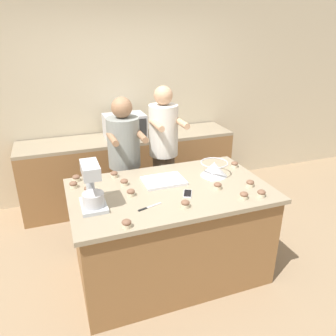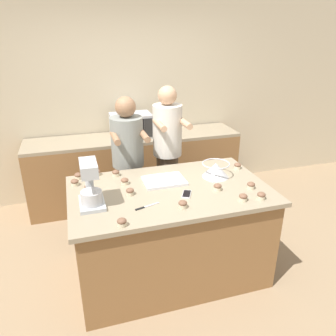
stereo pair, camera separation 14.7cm
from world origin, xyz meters
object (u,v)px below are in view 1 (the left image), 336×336
(cupcake_4, at_px, (114,174))
(cupcake_11, at_px, (127,224))
(cupcake_12, at_px, (185,204))
(cupcake_10, at_px, (261,193))
(cupcake_0, at_px, (73,185))
(cupcake_5, at_px, (76,178))
(knife, at_px, (148,207))
(person_left, at_px, (125,167))
(cupcake_1, at_px, (218,186))
(microwave_oven, at_px, (125,126))
(cupcake_13, at_px, (124,182))
(cupcake_2, at_px, (88,189))
(baking_tray, at_px, (164,180))
(cell_phone, at_px, (188,194))
(cupcake_3, at_px, (244,195))
(person_right, at_px, (164,157))
(cupcake_9, at_px, (131,192))
(stand_mixer, at_px, (92,188))
(cupcake_8, at_px, (95,174))
(mixing_bowl, at_px, (214,168))
(cupcake_6, at_px, (250,183))

(cupcake_4, bearing_deg, cupcake_11, -95.76)
(cupcake_12, bearing_deg, cupcake_10, -4.57)
(cupcake_0, relative_size, cupcake_5, 1.00)
(cupcake_11, bearing_deg, knife, 43.34)
(person_left, height_order, cupcake_1, person_left)
(microwave_oven, xyz_separation_m, cupcake_0, (-0.77, -1.26, -0.14))
(cupcake_10, height_order, cupcake_13, same)
(knife, bearing_deg, cupcake_5, 124.65)
(person_left, distance_m, cupcake_11, 1.30)
(cupcake_10, relative_size, cupcake_11, 1.00)
(cupcake_2, relative_size, cupcake_11, 1.00)
(baking_tray, height_order, cupcake_13, cupcake_13)
(person_left, height_order, cupcake_11, person_left)
(cupcake_2, height_order, cupcake_5, same)
(cell_phone, relative_size, cupcake_3, 2.26)
(cell_phone, height_order, cupcake_13, cupcake_13)
(person_right, xyz_separation_m, baking_tray, (-0.23, -0.64, 0.03))
(cell_phone, distance_m, knife, 0.40)
(cupcake_0, xyz_separation_m, cupcake_9, (0.45, -0.33, 0.00))
(cupcake_5, distance_m, cupcake_11, 0.97)
(stand_mixer, distance_m, cupcake_8, 0.61)
(cell_phone, bearing_deg, cupcake_5, 145.42)
(cupcake_2, xyz_separation_m, cupcake_13, (0.33, 0.04, 0.00))
(cupcake_12, bearing_deg, microwave_oven, 91.11)
(person_left, relative_size, baking_tray, 4.17)
(cell_phone, bearing_deg, baking_tray, 110.67)
(microwave_oven, height_order, cupcake_8, microwave_oven)
(cupcake_11, bearing_deg, cupcake_3, 4.76)
(baking_tray, xyz_separation_m, cupcake_10, (0.69, -0.56, 0.01))
(stand_mixer, bearing_deg, person_left, 62.57)
(mixing_bowl, relative_size, cupcake_9, 3.77)
(person_right, bearing_deg, cupcake_6, -64.25)
(cupcake_0, distance_m, cupcake_10, 1.66)
(cell_phone, bearing_deg, cupcake_6, -5.13)
(person_left, xyz_separation_m, cupcake_11, (-0.28, -1.27, 0.10))
(knife, distance_m, cupcake_12, 0.29)
(stand_mixer, xyz_separation_m, cupcake_5, (-0.08, 0.55, -0.14))
(person_left, height_order, cell_phone, person_left)
(cupcake_10, height_order, cupcake_12, same)
(cupcake_3, bearing_deg, knife, 170.75)
(cupcake_6, distance_m, cupcake_8, 1.47)
(cupcake_1, relative_size, cupcake_4, 1.00)
(mixing_bowl, height_order, cupcake_5, mixing_bowl)
(knife, height_order, cupcake_2, cupcake_2)
(cupcake_10, bearing_deg, cupcake_5, 149.36)
(cell_phone, distance_m, cupcake_9, 0.49)
(cupcake_2, xyz_separation_m, cupcake_10, (1.38, -0.58, 0.00))
(mixing_bowl, height_order, cupcake_0, mixing_bowl)
(cupcake_6, distance_m, cupcake_9, 1.08)
(microwave_oven, xyz_separation_m, cell_phone, (0.15, -1.73, -0.16))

